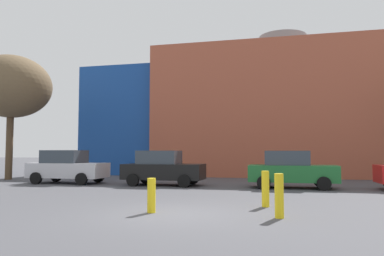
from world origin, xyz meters
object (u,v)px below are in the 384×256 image
(bollard_yellow_1, at_px, (151,195))
(bollard_yellow_2, at_px, (279,196))
(bare_tree_1, at_px, (11,87))
(parked_car_2, at_px, (291,169))
(bollard_yellow_0, at_px, (265,189))
(parked_car_0, at_px, (67,167))
(parked_car_1, at_px, (163,168))

(bollard_yellow_1, xyz_separation_m, bollard_yellow_2, (3.60, -0.06, 0.09))
(bare_tree_1, distance_m, bollard_yellow_2, 20.59)
(parked_car_2, xyz_separation_m, bollard_yellow_1, (-4.14, -8.58, -0.41))
(bollard_yellow_0, distance_m, bollard_yellow_1, 3.71)
(parked_car_0, distance_m, bollard_yellow_2, 14.54)
(parked_car_1, xyz_separation_m, parked_car_2, (6.58, 0.00, -0.01))
(bare_tree_1, height_order, bollard_yellow_1, bare_tree_1)
(parked_car_1, relative_size, bare_tree_1, 0.52)
(parked_car_0, bearing_deg, bollard_yellow_2, -36.48)
(parked_car_1, xyz_separation_m, bollard_yellow_2, (6.04, -8.64, -0.32))
(parked_car_0, xyz_separation_m, parked_car_2, (12.23, -0.00, -0.02))
(bollard_yellow_2, bearing_deg, bare_tree_1, 148.58)
(bollard_yellow_0, bearing_deg, bollard_yellow_1, -148.61)
(parked_car_2, bearing_deg, parked_car_0, 180.00)
(parked_car_1, bearing_deg, bare_tree_1, 171.06)
(parked_car_1, relative_size, bollard_yellow_2, 3.60)
(parked_car_0, bearing_deg, parked_car_1, -0.00)
(parked_car_0, height_order, parked_car_2, parked_car_0)
(parked_car_1, bearing_deg, bollard_yellow_1, -74.11)
(bollard_yellow_1, bearing_deg, parked_car_0, 133.30)
(bollard_yellow_0, relative_size, bollard_yellow_2, 0.98)
(parked_car_1, distance_m, parked_car_2, 6.58)
(parked_car_0, distance_m, parked_car_2, 12.23)
(parked_car_1, distance_m, bollard_yellow_2, 10.55)
(parked_car_1, distance_m, bollard_yellow_0, 8.71)
(parked_car_1, distance_m, bare_tree_1, 12.16)
(bare_tree_1, bearing_deg, parked_car_2, -5.61)
(bare_tree_1, xyz_separation_m, bollard_yellow_0, (16.52, -8.37, -5.42))
(parked_car_0, bearing_deg, bare_tree_1, 161.95)
(parked_car_0, xyz_separation_m, bare_tree_1, (-5.27, 1.72, 5.07))
(parked_car_2, relative_size, bollard_yellow_1, 4.23)
(bare_tree_1, distance_m, bollard_yellow_1, 17.74)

